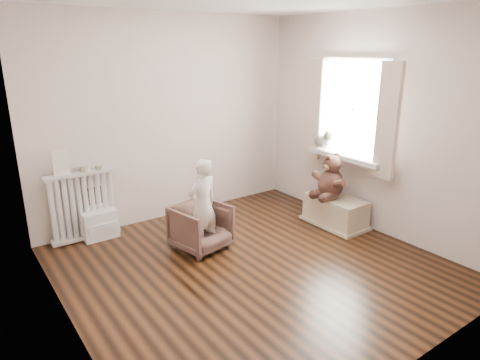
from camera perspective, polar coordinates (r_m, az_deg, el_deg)
floor at (r=4.54m, az=1.79°, el=-11.42°), size 3.60×3.60×0.01m
back_wall at (r=5.59m, az=-9.43°, el=8.03°), size 3.60×0.02×2.60m
front_wall at (r=2.92m, az=23.99°, el=-1.93°), size 3.60×0.02×2.60m
left_wall at (r=3.34m, az=-23.40°, el=0.47°), size 0.02×3.60×2.60m
right_wall at (r=5.35m, az=17.60°, el=7.03°), size 0.02×3.60×2.60m
window at (r=5.48m, az=14.98°, el=9.08°), size 0.03×0.90×1.10m
window_sill at (r=5.52m, az=13.91°, el=3.06°), size 0.22×1.10×0.06m
curtain_left at (r=5.06m, az=19.08°, el=7.37°), size 0.06×0.26×1.30m
curtain_right at (r=5.78m, az=9.85°, el=9.22°), size 0.06×0.26×1.30m
radiator at (r=5.30m, az=-20.16°, el=-3.55°), size 0.78×0.15×0.82m
paper_doll at (r=5.09m, az=-22.80°, el=2.16°), size 0.17×0.02×0.29m
tin_a at (r=5.18m, az=-19.99°, el=1.41°), size 0.10×0.10×0.06m
tin_b at (r=5.22m, az=-18.24°, el=1.67°), size 0.09×0.09×0.05m
toy_vanity at (r=5.35m, az=-18.41°, el=-4.49°), size 0.40×0.28×0.62m
armchair at (r=4.83m, az=-5.21°, el=-6.25°), size 0.65×0.66×0.52m
child at (r=4.68m, az=-4.99°, el=-3.32°), size 0.42×0.32×1.03m
toy_bench at (r=5.59m, az=12.59°, el=-3.86°), size 0.41×0.77×0.36m
teddy_bear at (r=5.45m, az=12.11°, el=0.82°), size 0.46×0.36×0.55m
plush_cat at (r=5.74m, az=10.93°, el=5.14°), size 0.19×0.30×0.25m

